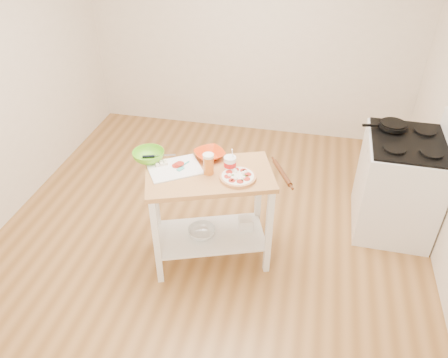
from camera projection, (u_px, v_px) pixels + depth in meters
name	position (u px, v px, depth m)	size (l,w,h in m)	color
room_shell	(204.00, 110.00, 3.29)	(4.04, 4.54, 2.74)	olive
prep_island	(210.00, 200.00, 3.55)	(1.12, 0.84, 0.90)	#B38049
gas_stove	(398.00, 185.00, 4.00)	(0.68, 0.80, 1.11)	white
skillet	(392.00, 125.00, 3.88)	(0.40, 0.25, 0.03)	black
pizza	(238.00, 177.00, 3.34)	(0.28, 0.28, 0.04)	tan
cutting_board	(174.00, 168.00, 3.45)	(0.50, 0.47, 0.04)	white
spatula	(183.00, 166.00, 3.45)	(0.07, 0.15, 0.01)	#3DADA5
knife	(154.00, 156.00, 3.57)	(0.26, 0.11, 0.01)	silver
orange_bowl	(210.00, 154.00, 3.57)	(0.24, 0.24, 0.06)	red
green_bowl	(149.00, 156.00, 3.53)	(0.26, 0.26, 0.08)	#62BB20
beer_pint	(208.00, 164.00, 3.36)	(0.09, 0.09, 0.17)	orange
yogurt_tub	(230.00, 163.00, 3.41)	(0.10, 0.10, 0.21)	white
rolling_pin	(282.00, 173.00, 3.37)	(0.04, 0.04, 0.34)	#502812
shelf_glass_bowl	(202.00, 232.00, 3.74)	(0.23, 0.23, 0.07)	silver
shelf_bin	(246.00, 223.00, 3.80)	(0.11, 0.11, 0.11)	white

